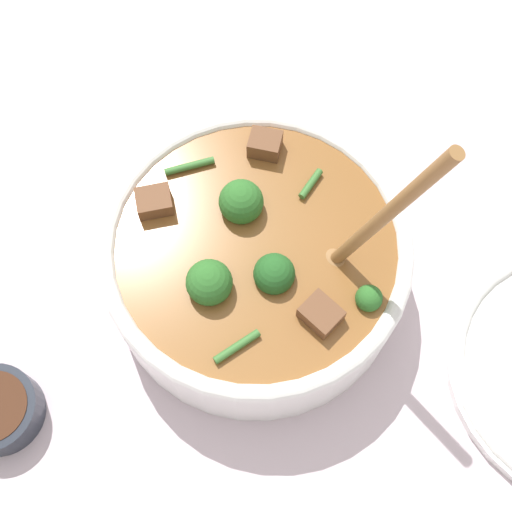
{
  "coord_description": "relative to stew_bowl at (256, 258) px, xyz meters",
  "views": [
    {
      "loc": [
        0.2,
        -0.16,
        0.62
      ],
      "look_at": [
        0.0,
        0.0,
        0.06
      ],
      "focal_mm": 45.0,
      "sensor_mm": 36.0,
      "label": 1
    }
  ],
  "objects": [
    {
      "name": "ground_plane",
      "position": [
        -0.0,
        0.0,
        -0.06
      ],
      "size": [
        4.0,
        4.0,
        0.0
      ],
      "primitive_type": "plane",
      "color": "silver"
    },
    {
      "name": "stew_bowl",
      "position": [
        0.0,
        0.0,
        0.0
      ],
      "size": [
        0.29,
        0.29,
        0.28
      ],
      "color": "white",
      "rests_on": "ground_plane"
    }
  ]
}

